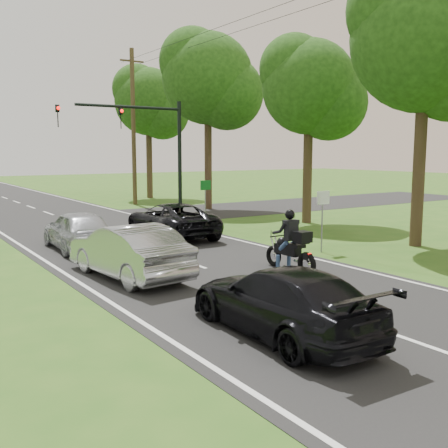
{
  "coord_description": "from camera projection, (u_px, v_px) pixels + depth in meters",
  "views": [
    {
      "loc": [
        -7.99,
        -10.0,
        3.46
      ],
      "look_at": [
        0.64,
        3.0,
        1.3
      ],
      "focal_mm": 42.0,
      "sensor_mm": 36.0,
      "label": 1
    }
  ],
  "objects": [
    {
      "name": "tree_row_d",
      "position": [
        214.0,
        84.0,
        30.9
      ],
      "size": [
        5.76,
        5.58,
        10.45
      ],
      "color": "#332316",
      "rests_on": "ground"
    },
    {
      "name": "ground",
      "position": [
        269.0,
        291.0,
        13.11
      ],
      "size": [
        140.0,
        140.0,
        0.0
      ],
      "primitive_type": "plane",
      "color": "#2F5919",
      "rests_on": "ground"
    },
    {
      "name": "utility_pole_far",
      "position": [
        133.0,
        126.0,
        33.96
      ],
      "size": [
        1.6,
        0.28,
        10.0
      ],
      "color": "#4F3E24",
      "rests_on": "ground"
    },
    {
      "name": "tree_row_c",
      "position": [
        316.0,
        93.0,
        24.86
      ],
      "size": [
        4.8,
        4.65,
        8.76
      ],
      "color": "#332316",
      "rests_on": "ground"
    },
    {
      "name": "sign_green",
      "position": [
        206.0,
        192.0,
        24.63
      ],
      "size": [
        0.55,
        0.07,
        2.12
      ],
      "color": "slate",
      "rests_on": "ground"
    },
    {
      "name": "dark_car_behind",
      "position": [
        282.0,
        301.0,
        9.9
      ],
      "size": [
        1.98,
        4.55,
        1.3
      ],
      "primitive_type": "imported",
      "rotation": [
        0.0,
        0.0,
        3.11
      ],
      "color": "black",
      "rests_on": "road"
    },
    {
      "name": "tree_row_b",
      "position": [
        436.0,
        46.0,
        18.41
      ],
      "size": [
        5.6,
        5.43,
        10.06
      ],
      "color": "#332316",
      "rests_on": "ground"
    },
    {
      "name": "cross_road",
      "position": [
        70.0,
        221.0,
        26.31
      ],
      "size": [
        60.0,
        7.0,
        0.01
      ],
      "primitive_type": "cube",
      "color": "black",
      "rests_on": "ground"
    },
    {
      "name": "road",
      "position": [
        116.0,
        237.0,
        21.36
      ],
      "size": [
        8.0,
        100.0,
        0.01
      ],
      "primitive_type": "cube",
      "color": "black",
      "rests_on": "ground"
    },
    {
      "name": "sign_white",
      "position": [
        323.0,
        206.0,
        17.92
      ],
      "size": [
        0.55,
        0.07,
        2.12
      ],
      "color": "slate",
      "rests_on": "ground"
    },
    {
      "name": "silver_suv",
      "position": [
        78.0,
        230.0,
        18.48
      ],
      "size": [
        1.83,
        4.25,
        1.43
      ],
      "primitive_type": "imported",
      "rotation": [
        0.0,
        0.0,
        3.11
      ],
      "color": "#AAADB3",
      "rests_on": "road"
    },
    {
      "name": "silver_sedan",
      "position": [
        128.0,
        251.0,
        14.38
      ],
      "size": [
        1.98,
        4.63,
        1.48
      ],
      "primitive_type": "imported",
      "rotation": [
        0.0,
        0.0,
        3.23
      ],
      "color": "#A0A0A4",
      "rests_on": "road"
    },
    {
      "name": "dark_suv",
      "position": [
        171.0,
        220.0,
        21.23
      ],
      "size": [
        2.56,
        5.12,
        1.39
      ],
      "primitive_type": "imported",
      "rotation": [
        0.0,
        0.0,
        3.09
      ],
      "color": "black",
      "rests_on": "road"
    },
    {
      "name": "motorcycle_rider",
      "position": [
        291.0,
        247.0,
        15.19
      ],
      "size": [
        0.6,
        2.12,
        1.83
      ],
      "rotation": [
        0.0,
        0.0,
        0.01
      ],
      "color": "black",
      "rests_on": "ground"
    },
    {
      "name": "traffic_signal",
      "position": [
        147.0,
        138.0,
        25.92
      ],
      "size": [
        6.38,
        0.44,
        6.0
      ],
      "color": "black",
      "rests_on": "ground"
    },
    {
      "name": "tree_row_e",
      "position": [
        153.0,
        106.0,
        38.63
      ],
      "size": [
        5.28,
        5.12,
        9.61
      ],
      "color": "#332316",
      "rests_on": "ground"
    }
  ]
}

